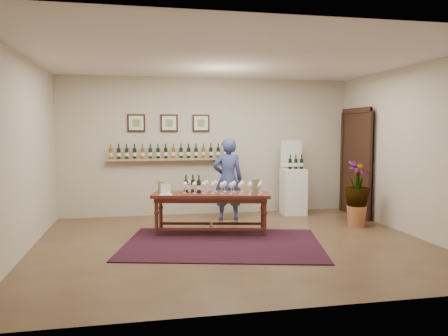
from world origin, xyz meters
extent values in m
plane|color=#4D3422|center=(0.00, 0.00, 0.00)|extent=(6.00, 6.00, 0.00)
plane|color=beige|center=(0.00, 2.50, 1.40)|extent=(6.00, 0.00, 6.00)
plane|color=beige|center=(0.00, -2.50, 1.40)|extent=(6.00, 0.00, 6.00)
plane|color=beige|center=(-3.00, 0.00, 1.40)|extent=(0.00, 5.00, 5.00)
plane|color=beige|center=(3.00, 0.00, 1.40)|extent=(0.00, 5.00, 5.00)
plane|color=silver|center=(0.00, 0.00, 2.80)|extent=(6.00, 6.00, 0.00)
cube|color=tan|center=(-0.80, 2.41, 1.15)|extent=(2.50, 0.16, 0.04)
cube|color=black|center=(2.94, 1.70, 1.05)|extent=(0.10, 1.00, 2.10)
cube|color=black|center=(2.89, 1.70, 1.05)|extent=(0.04, 1.12, 2.22)
cube|color=black|center=(-1.45, 2.48, 1.88)|extent=(0.35, 0.03, 0.35)
cube|color=silver|center=(-1.45, 2.46, 1.88)|extent=(0.28, 0.01, 0.28)
cube|color=olive|center=(-1.45, 2.45, 1.88)|extent=(0.15, 0.00, 0.15)
cube|color=black|center=(-0.80, 2.48, 1.88)|extent=(0.35, 0.03, 0.35)
cube|color=silver|center=(-0.80, 2.46, 1.88)|extent=(0.28, 0.01, 0.28)
cube|color=olive|center=(-0.80, 2.45, 1.88)|extent=(0.15, 0.00, 0.15)
cube|color=black|center=(-0.15, 2.48, 1.88)|extent=(0.35, 0.03, 0.35)
cube|color=silver|center=(-0.15, 2.46, 1.88)|extent=(0.28, 0.01, 0.28)
cube|color=olive|center=(-0.15, 2.45, 1.88)|extent=(0.15, 0.00, 0.15)
cube|color=#420F0B|center=(-0.18, 0.00, 0.01)|extent=(3.35, 2.62, 0.02)
cube|color=#482112|center=(-0.24, 0.73, 0.66)|extent=(2.03, 1.01, 0.05)
cube|color=#482112|center=(-0.24, 0.73, 0.60)|extent=(1.90, 0.88, 0.09)
cylinder|color=#482112|center=(-1.15, 0.70, 0.32)|extent=(0.07, 0.07, 0.64)
cylinder|color=#482112|center=(0.58, 0.33, 0.32)|extent=(0.07, 0.07, 0.64)
cylinder|color=#482112|center=(-1.05, 1.13, 0.32)|extent=(0.07, 0.07, 0.64)
cylinder|color=#482112|center=(0.67, 0.76, 0.32)|extent=(0.07, 0.07, 0.64)
cube|color=#482112|center=(-0.28, 0.51, 0.12)|extent=(1.74, 0.41, 0.04)
cube|color=#482112|center=(-0.19, 0.94, 0.12)|extent=(1.74, 0.41, 0.04)
cube|color=#482112|center=(-0.24, 0.73, 0.12)|extent=(0.13, 0.44, 0.04)
cube|color=silver|center=(-0.99, 0.70, 0.78)|extent=(0.22, 0.17, 0.18)
cube|color=white|center=(1.71, 2.09, 0.47)|extent=(0.50, 0.50, 0.94)
cube|color=silver|center=(1.72, 2.26, 1.25)|extent=(0.45, 0.05, 0.61)
cone|color=#AA6038|center=(2.44, 0.76, 0.19)|extent=(0.35, 0.35, 0.38)
imported|color=#193314|center=(2.44, 0.76, 0.70)|extent=(0.75, 0.75, 0.65)
imported|color=navy|center=(0.27, 1.76, 0.80)|extent=(0.61, 0.42, 1.59)
camera|label=1|loc=(-1.42, -6.41, 1.74)|focal=35.00mm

